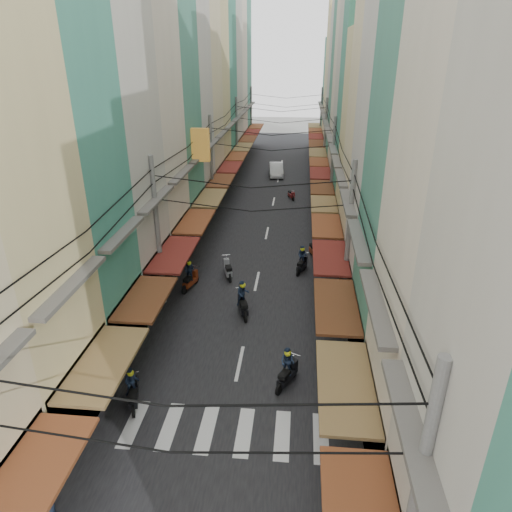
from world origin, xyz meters
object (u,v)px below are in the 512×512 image
Objects in this scene: bicycle at (366,323)px; traffic_sign at (376,353)px; white_car at (276,176)px; market_umbrella at (444,414)px.

traffic_sign is at bearing 165.07° from bicycle.
bicycle is (6.37, -29.65, 0.00)m from white_car.
bicycle is 0.68× the size of market_umbrella.
white_car is at bearing 99.32° from traffic_sign.
market_umbrella reaches higher than white_car.
white_car is 30.33m from bicycle.
bicycle is 6.30m from traffic_sign.
market_umbrella is 0.84× the size of traffic_sign.
white_car is at bearing 2.69° from bicycle.
white_car is 2.70× the size of bicycle.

